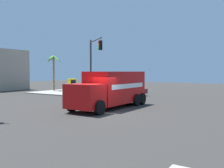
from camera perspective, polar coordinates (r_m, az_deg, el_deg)
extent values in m
plane|color=#33302D|center=(17.75, -1.52, -6.59)|extent=(100.00, 100.00, 0.00)
cube|color=#9E998E|center=(35.25, -7.14, -1.79)|extent=(10.48, 10.48, 0.14)
cube|color=red|center=(20.79, 0.88, -0.68)|extent=(5.96, 2.47, 2.56)
cube|color=red|center=(17.52, -6.20, -2.77)|extent=(1.93, 2.42, 1.70)
cube|color=black|center=(16.84, -8.04, -1.85)|extent=(0.10, 2.02, 0.88)
cube|color=#B2B2B7|center=(23.39, 4.62, -3.83)|extent=(0.23, 2.31, 0.21)
cube|color=white|center=(20.17, 3.80, -0.43)|extent=(4.98, 0.07, 0.36)
cube|color=white|center=(21.45, -1.86, -0.23)|extent=(4.98, 0.07, 0.36)
cylinder|color=black|center=(16.89, -2.80, -5.36)|extent=(1.00, 0.29, 1.00)
cylinder|color=black|center=(18.44, -9.09, -4.70)|extent=(1.00, 0.29, 1.00)
cylinder|color=black|center=(21.46, 5.64, -3.61)|extent=(1.00, 0.29, 1.00)
cylinder|color=black|center=(22.69, 0.06, -3.25)|extent=(1.00, 0.29, 1.00)
cylinder|color=black|center=(22.39, 6.87, -3.35)|extent=(1.00, 0.29, 1.00)
cylinder|color=black|center=(23.58, 1.45, -3.02)|extent=(1.00, 0.29, 1.00)
cylinder|color=#38383D|center=(28.91, -4.83, 3.64)|extent=(0.20, 0.20, 6.35)
cylinder|color=#38383D|center=(27.05, -3.72, 9.91)|extent=(2.75, 3.41, 0.12)
cylinder|color=#38383D|center=(25.33, -2.63, 10.11)|extent=(0.03, 0.03, 0.25)
cube|color=black|center=(25.27, -2.62, 8.76)|extent=(0.42, 0.42, 0.95)
sphere|color=red|center=(25.25, -3.02, 9.48)|extent=(0.20, 0.20, 0.20)
sphere|color=#EFA314|center=(25.22, -3.02, 8.78)|extent=(0.20, 0.20, 0.20)
sphere|color=#19CC4C|center=(25.19, -3.02, 8.08)|extent=(0.20, 0.20, 0.20)
cube|color=maroon|center=(32.10, 0.27, -1.40)|extent=(2.06, 1.64, 0.50)
cube|color=maroon|center=(31.16, 2.64, -0.98)|extent=(2.07, 1.84, 1.10)
cube|color=black|center=(31.14, 2.64, -0.45)|extent=(1.90, 1.56, 0.48)
cube|color=maroon|center=(30.19, 5.55, -1.64)|extent=(2.10, 2.14, 0.55)
cylinder|color=black|center=(31.23, -0.63, -1.79)|extent=(0.30, 0.78, 0.76)
cylinder|color=black|center=(32.85, 1.50, -1.57)|extent=(0.30, 0.78, 0.76)
cylinder|color=black|center=(29.29, 4.72, -2.11)|extent=(0.30, 0.78, 0.76)
cylinder|color=black|center=(31.00, 6.69, -1.85)|extent=(0.30, 0.78, 0.76)
cube|color=yellow|center=(33.19, -9.04, -0.37)|extent=(1.13, 1.06, 1.85)
cube|color=black|center=(32.83, -8.77, -0.14)|extent=(0.63, 0.31, 1.18)
cube|color=red|center=(33.53, -6.04, -0.32)|extent=(1.12, 1.16, 1.85)
cube|color=black|center=(33.14, -6.11, -0.10)|extent=(0.38, 0.59, 1.18)
cylinder|color=#7A6647|center=(37.77, -13.05, 2.38)|extent=(0.26, 0.26, 5.01)
ellipsoid|color=#427F38|center=(38.18, -12.38, 5.65)|extent=(1.28, 0.50, 0.93)
ellipsoid|color=#427F38|center=(38.45, -13.37, 5.77)|extent=(0.96, 1.37, 0.74)
ellipsoid|color=#427F38|center=(38.21, -13.73, 5.60)|extent=(0.41, 1.23, 0.98)
ellipsoid|color=#427F38|center=(37.71, -14.11, 5.87)|extent=(1.34, 1.09, 0.67)
ellipsoid|color=#427F38|center=(37.19, -13.51, 5.97)|extent=(1.44, 0.87, 0.61)
ellipsoid|color=#427F38|center=(37.30, -12.53, 5.80)|extent=(0.58, 1.35, 0.83)
ellipsoid|color=#427F38|center=(37.84, -12.25, 5.59)|extent=(1.10, 1.03, 1.04)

